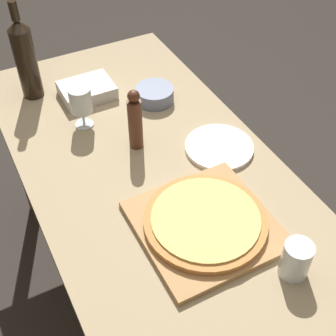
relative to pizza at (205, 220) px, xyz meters
The scene contains 11 objects.
ground_plane 0.78m from the pizza, 96.75° to the left, with size 12.00×12.00×0.00m, color #2D2823.
dining_table 0.24m from the pizza, 96.75° to the left, with size 0.73×1.63×0.72m.
cutting_board 0.02m from the pizza, 82.87° to the right, with size 0.35×0.35×0.02m.
pizza is the anchor object (origin of this frame).
wine_bottle 0.85m from the pizza, 106.38° to the left, with size 0.07×0.07×0.35m.
pepper_mill 0.39m from the pizza, 93.33° to the left, with size 0.04×0.04×0.21m.
wine_glass 0.58m from the pizza, 103.64° to the left, with size 0.07×0.07×0.14m.
small_bowl 0.59m from the pizza, 76.91° to the left, with size 0.14×0.14×0.05m.
drinking_tumbler 0.25m from the pizza, 61.58° to the right, with size 0.07×0.07×0.10m.
dinner_plate 0.32m from the pizza, 51.27° to the left, with size 0.22×0.22×0.01m.
food_container 0.71m from the pizza, 95.49° to the left, with size 0.18×0.14×0.05m.
Camera 1 is at (-0.42, -0.85, 1.71)m, focal length 50.00 mm.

